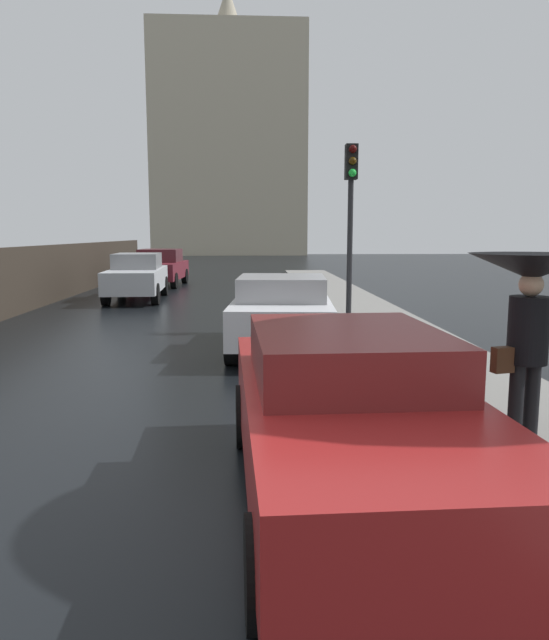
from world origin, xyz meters
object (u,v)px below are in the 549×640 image
at_px(pedestrian_with_umbrella_near, 531,290).
at_px(car_red_mid_road, 349,415).
at_px(traffic_light, 351,200).
at_px(car_maroon_near_kerb, 160,267).
at_px(car_silver_behind_camera, 137,276).
at_px(car_white_far_ahead, 282,312).

bearing_deg(pedestrian_with_umbrella_near, car_red_mid_road, -168.95).
bearing_deg(traffic_light, car_red_mid_road, -99.41).
relative_size(car_maroon_near_kerb, pedestrian_with_umbrella_near, 2.19).
relative_size(car_red_mid_road, car_silver_behind_camera, 0.98).
height_order(car_maroon_near_kerb, car_white_far_ahead, car_maroon_near_kerb).
relative_size(pedestrian_with_umbrella_near, traffic_light, 0.47).
bearing_deg(car_maroon_near_kerb, car_white_far_ahead, 110.09).
xyz_separation_m(car_red_mid_road, car_white_far_ahead, (-0.20, 6.38, -0.01)).
xyz_separation_m(car_red_mid_road, traffic_light, (1.43, 8.61, 2.16)).
bearing_deg(pedestrian_with_umbrella_near, car_white_far_ahead, 95.96).
bearing_deg(car_red_mid_road, car_silver_behind_camera, 104.28).
xyz_separation_m(pedestrian_with_umbrella_near, traffic_light, (-0.40, 7.75, 1.24)).
bearing_deg(car_silver_behind_camera, car_white_far_ahead, 113.43).
distance_m(car_maroon_near_kerb, pedestrian_with_umbrella_near, 20.72).
height_order(car_red_mid_road, pedestrian_with_umbrella_near, pedestrian_with_umbrella_near).
distance_m(car_red_mid_road, car_silver_behind_camera, 15.80).
bearing_deg(car_silver_behind_camera, pedestrian_with_umbrella_near, 111.12).
height_order(car_red_mid_road, traffic_light, traffic_light).
bearing_deg(car_maroon_near_kerb, car_silver_behind_camera, 93.58).
relative_size(car_maroon_near_kerb, car_silver_behind_camera, 0.92).
relative_size(car_maroon_near_kerb, car_red_mid_road, 0.93).
bearing_deg(pedestrian_with_umbrella_near, car_maroon_near_kerb, 93.89).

